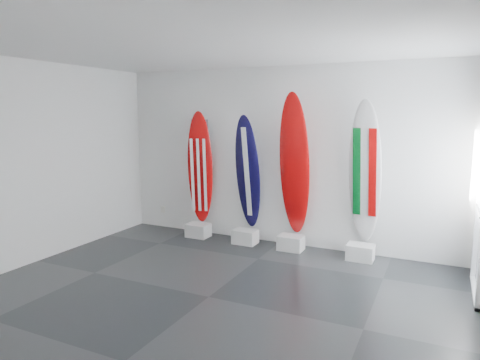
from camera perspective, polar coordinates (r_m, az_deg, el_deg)
The scene contains 14 objects.
floor at distance 5.47m, azimuth -4.17°, elevation -15.22°, with size 6.00×6.00×0.00m, color black.
ceiling at distance 5.05m, azimuth -4.57°, elevation 17.62°, with size 6.00×6.00×0.00m, color white.
wall_back at distance 7.30m, azimuth 5.49°, elevation 3.09°, with size 6.00×6.00×0.00m, color white.
wall_front at distance 3.18m, azimuth -27.58°, elevation -5.43°, with size 6.00×6.00×0.00m, color white.
wall_left at distance 7.03m, azimuth -26.07°, elevation 2.01°, with size 5.00×5.00×0.00m, color white.
display_block_usa at distance 7.90m, azimuth -5.56°, elevation -6.66°, with size 0.40×0.30×0.24m, color silver.
surfboard_usa at distance 7.76m, azimuth -5.30°, elevation 1.60°, with size 0.46×0.08×2.03m, color #A00607.
display_block_navy at distance 7.47m, azimuth 0.70°, elevation -7.53°, with size 0.40×0.30×0.24m, color silver.
surfboard_navy at distance 7.33m, azimuth 1.04°, elevation 0.97°, with size 0.45×0.08×1.99m, color black.
display_block_swiss at distance 7.18m, azimuth 6.77°, elevation -8.29°, with size 0.40×0.30×0.24m, color silver.
surfboard_swiss at distance 7.01m, azimuth 7.23°, elevation 2.01°, with size 0.53×0.08×2.34m, color #A00607.
display_block_italy at distance 6.92m, azimuth 15.68°, elevation -9.22°, with size 0.40×0.30×0.24m, color silver.
surfboard_italy at distance 6.75m, azimuth 16.26°, elevation 0.92°, with size 0.50×0.08×2.21m, color silver.
wall_outlet at distance 8.62m, azimuth -10.18°, elevation -3.87°, with size 0.09×0.02×0.13m, color silver.
Camera 1 is at (2.50, -4.32, 2.23)m, focal length 32.15 mm.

